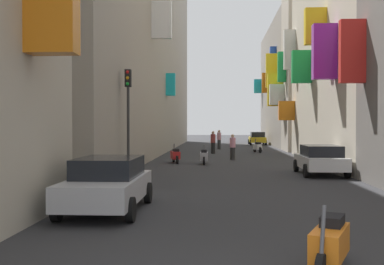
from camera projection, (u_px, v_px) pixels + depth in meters
ground_plane at (229, 156)px, 34.22m from camera, size 140.00×140.00×0.00m
building_left_mid_b at (133, 37)px, 40.27m from camera, size 7.26×48.43×19.50m
building_right_mid_c at (319, 72)px, 40.83m from camera, size 7.35×4.38×13.73m
building_right_far at (296, 86)px, 53.31m from camera, size 7.30×20.64×13.34m
parked_car_white at (320, 159)px, 21.52m from camera, size 1.93×3.97×1.35m
parked_car_silver at (108, 183)px, 12.50m from camera, size 1.94×4.17×1.41m
parked_car_yellow at (257, 138)px, 53.65m from camera, size 1.87×4.27×1.46m
scooter_orange at (330, 243)px, 7.30m from camera, size 0.87×1.88×1.13m
scooter_silver at (204, 156)px, 27.28m from camera, size 0.46×1.91×1.13m
scooter_red at (175, 155)px, 28.21m from camera, size 0.70×1.93×1.13m
scooter_white at (257, 147)px, 38.74m from camera, size 0.70×1.73×1.13m
pedestrian_crossing at (219, 140)px, 43.74m from camera, size 0.52×0.52×1.79m
pedestrian_near_left at (233, 147)px, 30.71m from camera, size 0.40×0.40×1.66m
pedestrian_near_right at (213, 142)px, 37.14m from camera, size 0.53×0.53×1.78m
traffic_light_near_corner at (128, 105)px, 20.33m from camera, size 0.26×0.34×4.67m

